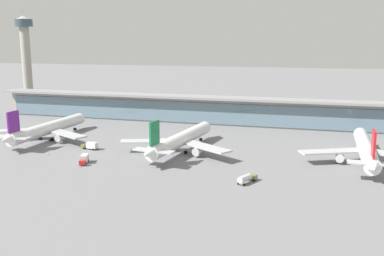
{
  "coord_description": "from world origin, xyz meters",
  "views": [
    {
      "loc": [
        50.81,
        -166.94,
        44.73
      ],
      "look_at": [
        0.0,
        10.66,
        7.72
      ],
      "focal_mm": 40.67,
      "sensor_mm": 36.0,
      "label": 1
    }
  ],
  "objects_px": {
    "safety_cone_alpha": "(13,148)",
    "service_truck_on_taxiway_olive": "(166,141)",
    "service_truck_mid_apron_red": "(84,159)",
    "service_truck_under_wing_olive": "(90,146)",
    "airliner_centre_stand": "(180,140)",
    "safety_cone_charlie": "(49,154)",
    "control_tower": "(26,53)",
    "airliner_right_stand": "(366,149)",
    "airliner_left_stand": "(48,129)",
    "service_truck_near_nose_olive": "(247,178)"
  },
  "relations": [
    {
      "from": "safety_cone_charlie",
      "to": "airliner_centre_stand",
      "type": "bearing_deg",
      "value": 20.6
    },
    {
      "from": "airliner_centre_stand",
      "to": "service_truck_under_wing_olive",
      "type": "distance_m",
      "value": 38.38
    },
    {
      "from": "airliner_right_stand",
      "to": "control_tower",
      "type": "xyz_separation_m",
      "value": [
        -214.54,
        93.97,
        31.25
      ]
    },
    {
      "from": "airliner_right_stand",
      "to": "control_tower",
      "type": "distance_m",
      "value": 236.29
    },
    {
      "from": "airliner_right_stand",
      "to": "airliner_left_stand",
      "type": "bearing_deg",
      "value": 179.54
    },
    {
      "from": "control_tower",
      "to": "service_truck_under_wing_olive",
      "type": "bearing_deg",
      "value": -44.53
    },
    {
      "from": "airliner_centre_stand",
      "to": "service_truck_on_taxiway_olive",
      "type": "bearing_deg",
      "value": 134.73
    },
    {
      "from": "safety_cone_charlie",
      "to": "control_tower",
      "type": "bearing_deg",
      "value": 128.86
    },
    {
      "from": "service_truck_on_taxiway_olive",
      "to": "safety_cone_charlie",
      "type": "height_order",
      "value": "service_truck_on_taxiway_olive"
    },
    {
      "from": "service_truck_near_nose_olive",
      "to": "safety_cone_charlie",
      "type": "xyz_separation_m",
      "value": [
        -81.66,
        13.29,
        -1.39
      ]
    },
    {
      "from": "service_truck_under_wing_olive",
      "to": "service_truck_mid_apron_red",
      "type": "distance_m",
      "value": 21.28
    },
    {
      "from": "service_truck_mid_apron_red",
      "to": "safety_cone_alpha",
      "type": "distance_m",
      "value": 41.43
    },
    {
      "from": "safety_cone_charlie",
      "to": "service_truck_on_taxiway_olive",
      "type": "bearing_deg",
      "value": 36.02
    },
    {
      "from": "airliner_right_stand",
      "to": "service_truck_under_wing_olive",
      "type": "relative_size",
      "value": 8.36
    },
    {
      "from": "airliner_right_stand",
      "to": "control_tower",
      "type": "bearing_deg",
      "value": 156.35
    },
    {
      "from": "airliner_centre_stand",
      "to": "service_truck_under_wing_olive",
      "type": "height_order",
      "value": "airliner_centre_stand"
    },
    {
      "from": "service_truck_near_nose_olive",
      "to": "service_truck_mid_apron_red",
      "type": "bearing_deg",
      "value": 174.14
    },
    {
      "from": "airliner_left_stand",
      "to": "airliner_right_stand",
      "type": "height_order",
      "value": "same"
    },
    {
      "from": "safety_cone_alpha",
      "to": "safety_cone_charlie",
      "type": "distance_m",
      "value": 20.4
    },
    {
      "from": "service_truck_near_nose_olive",
      "to": "service_truck_on_taxiway_olive",
      "type": "relative_size",
      "value": 0.99
    },
    {
      "from": "service_truck_on_taxiway_olive",
      "to": "control_tower",
      "type": "distance_m",
      "value": 163.53
    },
    {
      "from": "airliner_centre_stand",
      "to": "service_truck_near_nose_olive",
      "type": "relative_size",
      "value": 7.19
    },
    {
      "from": "airliner_left_stand",
      "to": "service_truck_mid_apron_red",
      "type": "distance_m",
      "value": 47.53
    },
    {
      "from": "service_truck_near_nose_olive",
      "to": "safety_cone_alpha",
      "type": "height_order",
      "value": "service_truck_near_nose_olive"
    },
    {
      "from": "control_tower",
      "to": "airliner_centre_stand",
      "type": "bearing_deg",
      "value": -34.35
    },
    {
      "from": "safety_cone_alpha",
      "to": "service_truck_on_taxiway_olive",
      "type": "bearing_deg",
      "value": 22.52
    },
    {
      "from": "airliner_right_stand",
      "to": "safety_cone_charlie",
      "type": "xyz_separation_m",
      "value": [
        -120.57,
        -22.64,
        -4.97
      ]
    },
    {
      "from": "service_truck_under_wing_olive",
      "to": "service_truck_mid_apron_red",
      "type": "xyz_separation_m",
      "value": [
        8.25,
        -19.62,
        0.0
      ]
    },
    {
      "from": "service_truck_under_wing_olive",
      "to": "safety_cone_charlie",
      "type": "distance_m",
      "value": 17.28
    },
    {
      "from": "airliner_centre_stand",
      "to": "service_truck_on_taxiway_olive",
      "type": "height_order",
      "value": "airliner_centre_stand"
    },
    {
      "from": "safety_cone_charlie",
      "to": "service_truck_mid_apron_red",
      "type": "bearing_deg",
      "value": -19.25
    },
    {
      "from": "airliner_centre_stand",
      "to": "service_truck_under_wing_olive",
      "type": "relative_size",
      "value": 8.37
    },
    {
      "from": "airliner_centre_stand",
      "to": "safety_cone_alpha",
      "type": "distance_m",
      "value": 71.12
    },
    {
      "from": "airliner_left_stand",
      "to": "service_truck_mid_apron_red",
      "type": "xyz_separation_m",
      "value": [
        36.13,
        -30.68,
        -3.6
      ]
    },
    {
      "from": "service_truck_mid_apron_red",
      "to": "safety_cone_charlie",
      "type": "relative_size",
      "value": 10.93
    },
    {
      "from": "service_truck_mid_apron_red",
      "to": "service_truck_on_taxiway_olive",
      "type": "relative_size",
      "value": 0.86
    },
    {
      "from": "airliner_left_stand",
      "to": "airliner_centre_stand",
      "type": "height_order",
      "value": "same"
    },
    {
      "from": "service_truck_on_taxiway_olive",
      "to": "safety_cone_charlie",
      "type": "relative_size",
      "value": 12.69
    },
    {
      "from": "service_truck_under_wing_olive",
      "to": "safety_cone_charlie",
      "type": "relative_size",
      "value": 10.76
    },
    {
      "from": "airliner_left_stand",
      "to": "service_truck_near_nose_olive",
      "type": "xyz_separation_m",
      "value": [
        97.86,
        -37.02,
        -3.58
      ]
    },
    {
      "from": "control_tower",
      "to": "safety_cone_alpha",
      "type": "distance_m",
      "value": 139.49
    },
    {
      "from": "service_truck_under_wing_olive",
      "to": "control_tower",
      "type": "height_order",
      "value": "control_tower"
    },
    {
      "from": "airliner_left_stand",
      "to": "service_truck_on_taxiway_olive",
      "type": "height_order",
      "value": "airliner_left_stand"
    },
    {
      "from": "service_truck_under_wing_olive",
      "to": "service_truck_mid_apron_red",
      "type": "bearing_deg",
      "value": -67.2
    },
    {
      "from": "airliner_left_stand",
      "to": "service_truck_under_wing_olive",
      "type": "xyz_separation_m",
      "value": [
        27.88,
        -11.06,
        -3.6
      ]
    },
    {
      "from": "service_truck_on_taxiway_olive",
      "to": "airliner_right_stand",
      "type": "bearing_deg",
      "value": -4.26
    },
    {
      "from": "service_truck_mid_apron_red",
      "to": "airliner_left_stand",
      "type": "bearing_deg",
      "value": 139.66
    },
    {
      "from": "service_truck_on_taxiway_olive",
      "to": "service_truck_near_nose_olive",
      "type": "bearing_deg",
      "value": -44.82
    },
    {
      "from": "service_truck_near_nose_olive",
      "to": "safety_cone_charlie",
      "type": "relative_size",
      "value": 12.52
    },
    {
      "from": "service_truck_mid_apron_red",
      "to": "safety_cone_alpha",
      "type": "height_order",
      "value": "service_truck_mid_apron_red"
    }
  ]
}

